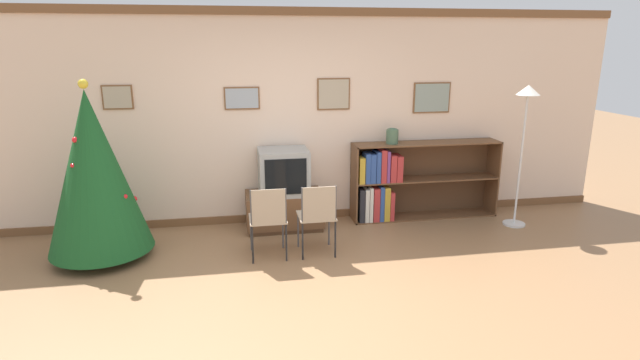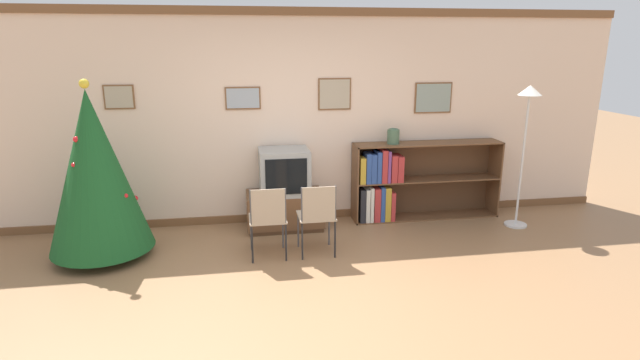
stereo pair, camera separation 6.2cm
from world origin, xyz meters
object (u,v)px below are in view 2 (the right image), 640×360
at_px(standing_lamp, 527,120).
at_px(folding_chair_right, 317,215).
at_px(bookshelf, 400,182).
at_px(television, 284,172).
at_px(vase, 393,136).
at_px(folding_chair_left, 268,218).
at_px(christmas_tree, 95,172).
at_px(tv_console, 285,210).

bearing_deg(standing_lamp, folding_chair_right, -169.38).
bearing_deg(bookshelf, standing_lamp, -19.99).
height_order(television, vase, vase).
bearing_deg(vase, folding_chair_left, -148.94).
xyz_separation_m(folding_chair_right, vase, (1.15, 1.02, 0.65)).
xyz_separation_m(television, folding_chair_left, (-0.27, -0.92, -0.27)).
bearing_deg(christmas_tree, bookshelf, 10.21).
relative_size(bookshelf, standing_lamp, 1.10).
xyz_separation_m(folding_chair_right, bookshelf, (1.26, 1.02, 0.03)).
bearing_deg(vase, television, -175.99).
bearing_deg(bookshelf, christmas_tree, -169.79).
height_order(television, folding_chair_right, television).
bearing_deg(folding_chair_left, vase, 31.06).
relative_size(folding_chair_left, folding_chair_right, 1.00).
bearing_deg(vase, tv_console, -176.09).
distance_m(tv_console, television, 0.51).
height_order(christmas_tree, vase, christmas_tree).
bearing_deg(folding_chair_left, tv_console, 73.77).
bearing_deg(folding_chair_right, television, 106.28).
relative_size(folding_chair_left, vase, 4.17).
distance_m(vase, standing_lamp, 1.63).
xyz_separation_m(folding_chair_left, standing_lamp, (3.21, 0.50, 0.90)).
height_order(folding_chair_left, folding_chair_right, same).
height_order(tv_console, standing_lamp, standing_lamp).
xyz_separation_m(tv_console, television, (0.00, -0.00, 0.51)).
bearing_deg(folding_chair_left, standing_lamp, 8.88).
xyz_separation_m(tv_console, folding_chair_left, (-0.27, -0.92, 0.24)).
bearing_deg(television, christmas_tree, -165.05).
bearing_deg(bookshelf, folding_chair_left, -150.57).
bearing_deg(television, folding_chair_right, -73.72).
distance_m(christmas_tree, television, 2.14).
distance_m(folding_chair_left, bookshelf, 2.07).
relative_size(tv_console, folding_chair_left, 1.17).
xyz_separation_m(christmas_tree, folding_chair_left, (1.79, -0.37, -0.49)).
bearing_deg(standing_lamp, folding_chair_left, -171.12).
distance_m(bookshelf, vase, 0.63).
relative_size(christmas_tree, folding_chair_left, 2.36).
xyz_separation_m(tv_console, vase, (1.42, 0.10, 0.89)).
distance_m(folding_chair_right, vase, 1.67).
relative_size(christmas_tree, folding_chair_right, 2.36).
relative_size(tv_console, standing_lamp, 0.53).
bearing_deg(standing_lamp, tv_console, 171.90).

